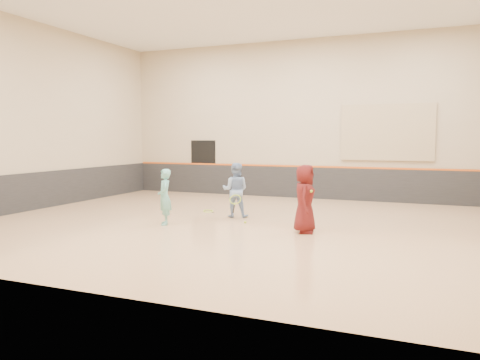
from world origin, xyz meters
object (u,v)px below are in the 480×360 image
at_px(instructor, 235,190).
at_px(young_man, 305,199).
at_px(spare_racket, 208,210).
at_px(girl, 165,197).

relative_size(instructor, young_man, 0.95).
xyz_separation_m(instructor, spare_racket, (-1.18, 0.61, -0.74)).
bearing_deg(spare_racket, girl, -92.38).
height_order(instructor, spare_racket, instructor).
xyz_separation_m(instructor, young_man, (2.43, -1.43, 0.04)).
distance_m(girl, spare_racket, 2.52).
xyz_separation_m(young_man, spare_racket, (-3.61, 2.05, -0.78)).
height_order(girl, instructor, instructor).
bearing_deg(instructor, girl, 42.00).
bearing_deg(young_man, spare_racket, 51.23).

